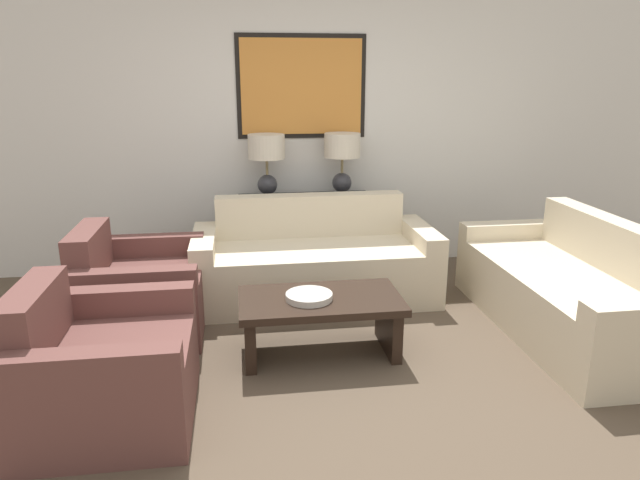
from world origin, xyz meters
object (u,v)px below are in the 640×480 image
(table_lamp_right, at_px, (342,154))
(armchair_near_back_wall, at_px, (138,293))
(couch_by_back_wall, at_px, (314,264))
(console_table, at_px, (305,234))
(table_lamp_left, at_px, (267,155))
(couch_by_side, at_px, (569,293))
(decorative_bowl, at_px, (309,296))
(coffee_table, at_px, (320,313))
(armchair_near_camera, at_px, (104,371))

(table_lamp_right, xyz_separation_m, armchair_near_back_wall, (-1.70, -1.10, -0.83))
(couch_by_back_wall, height_order, armchair_near_back_wall, couch_by_back_wall)
(console_table, distance_m, table_lamp_left, 0.82)
(couch_by_side, bearing_deg, decorative_bowl, -175.77)
(console_table, relative_size, couch_by_back_wall, 0.62)
(console_table, height_order, couch_by_side, couch_by_side)
(couch_by_side, bearing_deg, couch_by_back_wall, 152.24)
(couch_by_back_wall, xyz_separation_m, armchair_near_back_wall, (-1.36, -0.46, -0.01))
(coffee_table, bearing_deg, armchair_near_camera, -155.57)
(couch_by_side, xyz_separation_m, decorative_bowl, (-1.92, -0.14, 0.14))
(coffee_table, xyz_separation_m, decorative_bowl, (-0.08, -0.03, 0.13))
(couch_by_back_wall, xyz_separation_m, decorative_bowl, (-0.18, -1.06, 0.14))
(console_table, bearing_deg, couch_by_side, -41.76)
(decorative_bowl, bearing_deg, table_lamp_right, 72.96)
(console_table, relative_size, armchair_near_back_wall, 1.27)
(decorative_bowl, relative_size, armchair_near_camera, 0.32)
(table_lamp_right, distance_m, couch_by_side, 2.25)
(table_lamp_left, relative_size, armchair_near_back_wall, 0.59)
(table_lamp_right, distance_m, armchair_near_back_wall, 2.19)
(table_lamp_left, bearing_deg, console_table, 0.00)
(console_table, distance_m, table_lamp_right, 0.82)
(couch_by_back_wall, xyz_separation_m, armchair_near_camera, (-1.36, -1.60, -0.01))
(table_lamp_left, relative_size, decorative_bowl, 1.85)
(table_lamp_left, relative_size, table_lamp_right, 1.00)
(table_lamp_left, relative_size, couch_by_side, 0.29)
(console_table, distance_m, coffee_table, 1.67)
(console_table, bearing_deg, table_lamp_right, 0.00)
(coffee_table, distance_m, decorative_bowl, 0.16)
(coffee_table, height_order, armchair_near_back_wall, armchair_near_back_wall)
(couch_by_back_wall, height_order, couch_by_side, same)
(console_table, distance_m, armchair_near_back_wall, 1.75)
(couch_by_back_wall, relative_size, decorative_bowl, 6.46)
(console_table, bearing_deg, armchair_near_camera, -121.21)
(table_lamp_left, relative_size, armchair_near_camera, 0.59)
(couch_by_back_wall, distance_m, armchair_near_camera, 2.10)
(coffee_table, relative_size, decorative_bowl, 3.49)
(console_table, relative_size, couch_by_side, 0.62)
(couch_by_side, relative_size, armchair_near_camera, 2.07)
(armchair_near_camera, bearing_deg, couch_by_back_wall, 49.73)
(table_lamp_right, height_order, armchair_near_camera, table_lamp_right)
(table_lamp_left, bearing_deg, table_lamp_right, 0.00)
(console_table, height_order, decorative_bowl, console_table)
(console_table, xyz_separation_m, decorative_bowl, (-0.18, -1.70, 0.06))
(console_table, xyz_separation_m, armchair_near_back_wall, (-1.36, -1.10, -0.08))
(table_lamp_left, bearing_deg, decorative_bowl, -84.40)
(armchair_near_camera, bearing_deg, couch_by_side, 12.48)
(couch_by_back_wall, bearing_deg, decorative_bowl, -99.49)
(table_lamp_left, relative_size, coffee_table, 0.53)
(table_lamp_left, distance_m, armchair_near_back_wall, 1.71)
(table_lamp_right, distance_m, coffee_table, 1.91)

